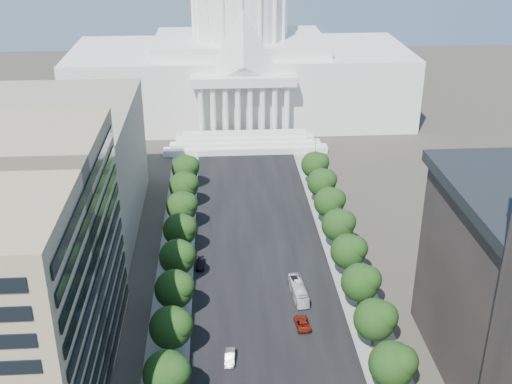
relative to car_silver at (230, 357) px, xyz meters
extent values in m
cube|color=black|center=(7.84, 44.07, -0.79)|extent=(30.00, 260.00, 0.01)
cube|color=gray|center=(-11.16, 44.07, -0.79)|extent=(8.00, 260.00, 0.02)
cube|color=gray|center=(26.84, 44.07, -0.79)|extent=(8.00, 260.00, 0.02)
cube|color=white|center=(7.84, 139.07, 11.71)|extent=(120.00, 50.00, 25.00)
cube|color=white|center=(7.84, 139.07, 26.21)|extent=(60.00, 40.00, 4.00)
cube|color=white|center=(7.84, 112.07, 19.71)|extent=(34.00, 8.00, 3.00)
cylinder|color=white|center=(7.84, 139.07, 36.21)|extent=(32.00, 32.00, 16.00)
cube|color=gray|center=(-40.16, 54.07, 14.21)|extent=(38.00, 52.00, 30.00)
sphere|color=black|center=(-10.16, -9.93, 5.38)|extent=(7.60, 7.60, 7.60)
sphere|color=black|center=(-8.83, -10.69, 6.52)|extent=(5.32, 5.32, 5.32)
cylinder|color=#33261C|center=(-10.16, 2.07, 0.68)|extent=(0.56, 0.56, 2.94)
sphere|color=black|center=(-10.16, 2.07, 5.38)|extent=(7.60, 7.60, 7.60)
sphere|color=black|center=(-8.83, 1.31, 6.52)|extent=(5.32, 5.32, 5.32)
cylinder|color=#33261C|center=(-10.16, 14.07, 0.68)|extent=(0.56, 0.56, 2.94)
sphere|color=black|center=(-10.16, 14.07, 5.38)|extent=(7.60, 7.60, 7.60)
sphere|color=black|center=(-8.83, 13.31, 6.52)|extent=(5.32, 5.32, 5.32)
cylinder|color=#33261C|center=(-10.16, 26.07, 0.68)|extent=(0.56, 0.56, 2.94)
sphere|color=black|center=(-10.16, 26.07, 5.38)|extent=(7.60, 7.60, 7.60)
sphere|color=black|center=(-8.83, 25.31, 6.52)|extent=(5.32, 5.32, 5.32)
cylinder|color=#33261C|center=(-10.16, 38.07, 0.68)|extent=(0.56, 0.56, 2.94)
sphere|color=black|center=(-10.16, 38.07, 5.38)|extent=(7.60, 7.60, 7.60)
sphere|color=black|center=(-8.83, 37.31, 6.52)|extent=(5.32, 5.32, 5.32)
cylinder|color=#33261C|center=(-10.16, 50.07, 0.68)|extent=(0.56, 0.56, 2.94)
sphere|color=black|center=(-10.16, 50.07, 5.38)|extent=(7.60, 7.60, 7.60)
sphere|color=black|center=(-8.83, 49.31, 6.52)|extent=(5.32, 5.32, 5.32)
cylinder|color=#33261C|center=(-10.16, 62.07, 0.68)|extent=(0.56, 0.56, 2.94)
sphere|color=black|center=(-10.16, 62.07, 5.38)|extent=(7.60, 7.60, 7.60)
sphere|color=black|center=(-8.83, 61.31, 6.52)|extent=(5.32, 5.32, 5.32)
cylinder|color=#33261C|center=(-10.16, 74.07, 0.68)|extent=(0.56, 0.56, 2.94)
sphere|color=black|center=(-10.16, 74.07, 5.38)|extent=(7.60, 7.60, 7.60)
sphere|color=black|center=(-8.83, 73.31, 6.52)|extent=(5.32, 5.32, 5.32)
sphere|color=black|center=(25.84, -9.93, 5.38)|extent=(7.60, 7.60, 7.60)
sphere|color=black|center=(27.17, -10.69, 6.52)|extent=(5.32, 5.32, 5.32)
cylinder|color=#33261C|center=(25.84, 2.07, 0.68)|extent=(0.56, 0.56, 2.94)
sphere|color=black|center=(25.84, 2.07, 5.38)|extent=(7.60, 7.60, 7.60)
sphere|color=black|center=(27.17, 1.31, 6.52)|extent=(5.32, 5.32, 5.32)
cylinder|color=#33261C|center=(25.84, 14.07, 0.68)|extent=(0.56, 0.56, 2.94)
sphere|color=black|center=(25.84, 14.07, 5.38)|extent=(7.60, 7.60, 7.60)
sphere|color=black|center=(27.17, 13.31, 6.52)|extent=(5.32, 5.32, 5.32)
cylinder|color=#33261C|center=(25.84, 26.07, 0.68)|extent=(0.56, 0.56, 2.94)
sphere|color=black|center=(25.84, 26.07, 5.38)|extent=(7.60, 7.60, 7.60)
sphere|color=black|center=(27.17, 25.31, 6.52)|extent=(5.32, 5.32, 5.32)
cylinder|color=#33261C|center=(25.84, 38.07, 0.68)|extent=(0.56, 0.56, 2.94)
sphere|color=black|center=(25.84, 38.07, 5.38)|extent=(7.60, 7.60, 7.60)
sphere|color=black|center=(27.17, 37.31, 6.52)|extent=(5.32, 5.32, 5.32)
cylinder|color=#33261C|center=(25.84, 50.07, 0.68)|extent=(0.56, 0.56, 2.94)
sphere|color=black|center=(25.84, 50.07, 5.38)|extent=(7.60, 7.60, 7.60)
sphere|color=black|center=(27.17, 49.31, 6.52)|extent=(5.32, 5.32, 5.32)
cylinder|color=#33261C|center=(25.84, 62.07, 0.68)|extent=(0.56, 0.56, 2.94)
sphere|color=black|center=(25.84, 62.07, 5.38)|extent=(7.60, 7.60, 7.60)
sphere|color=black|center=(27.17, 61.31, 6.52)|extent=(5.32, 5.32, 5.32)
cylinder|color=#33261C|center=(25.84, 74.07, 0.68)|extent=(0.56, 0.56, 2.94)
sphere|color=black|center=(25.84, 74.07, 5.38)|extent=(7.60, 7.60, 7.60)
sphere|color=black|center=(27.17, 73.31, 6.52)|extent=(5.32, 5.32, 5.32)
cylinder|color=gray|center=(28.34, -10.93, 3.71)|extent=(0.18, 0.18, 9.00)
cylinder|color=gray|center=(27.14, -10.93, 8.01)|extent=(2.40, 0.14, 0.14)
sphere|color=gray|center=(26.04, -10.93, 7.91)|extent=(0.44, 0.44, 0.44)
cylinder|color=gray|center=(28.34, 14.07, 3.71)|extent=(0.18, 0.18, 9.00)
cylinder|color=gray|center=(27.14, 14.07, 8.01)|extent=(2.40, 0.14, 0.14)
sphere|color=gray|center=(26.04, 14.07, 7.91)|extent=(0.44, 0.44, 0.44)
cylinder|color=gray|center=(28.34, 39.07, 3.71)|extent=(0.18, 0.18, 9.00)
cylinder|color=gray|center=(27.14, 39.07, 8.01)|extent=(2.40, 0.14, 0.14)
sphere|color=gray|center=(26.04, 39.07, 7.91)|extent=(0.44, 0.44, 0.44)
cylinder|color=gray|center=(28.34, 64.07, 3.71)|extent=(0.18, 0.18, 9.00)
cylinder|color=gray|center=(27.14, 64.07, 8.01)|extent=(2.40, 0.14, 0.14)
sphere|color=gray|center=(26.04, 64.07, 7.91)|extent=(0.44, 0.44, 0.44)
cylinder|color=gray|center=(28.34, 89.07, 3.71)|extent=(0.18, 0.18, 9.00)
cylinder|color=gray|center=(27.14, 89.07, 8.01)|extent=(2.40, 0.14, 0.14)
sphere|color=gray|center=(26.04, 89.07, 7.91)|extent=(0.44, 0.44, 0.44)
imported|color=#989A9F|center=(0.00, 0.00, 0.00)|extent=(2.03, 4.91, 1.58)
imported|color=maroon|center=(13.99, 9.11, -0.02)|extent=(3.02, 5.76, 1.55)
imported|color=black|center=(-5.66, 31.91, -0.09)|extent=(2.18, 4.93, 1.41)
imported|color=white|center=(14.51, 19.13, 0.63)|extent=(3.21, 10.35, 2.84)
camera|label=1|loc=(-1.26, -90.07, 73.71)|focal=45.00mm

